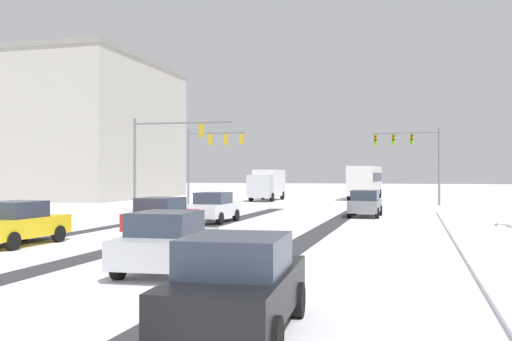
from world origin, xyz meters
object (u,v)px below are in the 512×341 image
(car_grey_lead, at_px, (365,203))
(car_silver_fifth, at_px, (167,242))
(car_red_third, at_px, (162,216))
(office_building_far_left_block, at_px, (53,131))
(traffic_signal_far_right, at_px, (412,148))
(traffic_signal_near_left, at_px, (162,147))
(bus_oncoming, at_px, (365,180))
(box_truck_delivery, at_px, (267,184))
(car_white_second, at_px, (214,207))
(car_black_sixth, at_px, (238,284))
(car_yellow_cab_fourth, at_px, (17,223))
(traffic_signal_far_left, at_px, (211,149))

(car_grey_lead, xyz_separation_m, car_silver_fifth, (-3.48, -21.54, 0.00))
(car_red_third, xyz_separation_m, office_building_far_left_block, (-28.25, 33.41, 6.59))
(traffic_signal_far_right, xyz_separation_m, car_grey_lead, (-2.72, -15.05, -3.96))
(traffic_signal_near_left, distance_m, car_red_third, 15.94)
(bus_oncoming, xyz_separation_m, office_building_far_left_block, (-33.75, -4.93, 5.41))
(traffic_signal_near_left, relative_size, traffic_signal_far_right, 1.09)
(box_truck_delivery, bearing_deg, office_building_far_left_block, 177.48)
(traffic_signal_near_left, xyz_separation_m, bus_oncoming, (11.93, 24.23, -2.50))
(car_white_second, bearing_deg, car_silver_fifth, -75.14)
(car_grey_lead, bearing_deg, box_truck_delivery, 119.69)
(car_black_sixth, bearing_deg, car_red_third, 118.94)
(car_grey_lead, height_order, bus_oncoming, bus_oncoming)
(box_truck_delivery, height_order, office_building_far_left_block, office_building_far_left_block)
(car_grey_lead, bearing_deg, car_silver_fifth, -99.17)
(car_white_second, bearing_deg, car_grey_lead, 39.58)
(traffic_signal_near_left, bearing_deg, car_yellow_cab_fourth, -81.55)
(traffic_signal_near_left, xyz_separation_m, car_white_second, (6.36, -7.25, -3.67))
(traffic_signal_far_right, height_order, traffic_signal_far_left, same)
(car_black_sixth, xyz_separation_m, bus_oncoming, (-2.03, 51.97, 1.18))
(traffic_signal_far_left, bearing_deg, car_white_second, -69.75)
(car_red_third, bearing_deg, bus_oncoming, 81.83)
(car_red_third, bearing_deg, car_white_second, 90.55)
(car_red_third, relative_size, car_silver_fifth, 0.99)
(traffic_signal_far_right, xyz_separation_m, traffic_signal_far_left, (-16.62, -4.07, -0.02))
(car_white_second, height_order, bus_oncoming, bus_oncoming)
(car_grey_lead, distance_m, car_silver_fifth, 21.82)
(car_silver_fifth, bearing_deg, bus_oncoming, 88.16)
(car_yellow_cab_fourth, bearing_deg, traffic_signal_far_left, 95.50)
(traffic_signal_near_left, height_order, office_building_far_left_block, office_building_far_left_block)
(car_silver_fifth, bearing_deg, office_building_far_left_block, 127.61)
(car_yellow_cab_fourth, relative_size, bus_oncoming, 0.38)
(traffic_signal_near_left, height_order, car_black_sixth, traffic_signal_near_left)
(car_yellow_cab_fourth, height_order, office_building_far_left_block, office_building_far_left_block)
(traffic_signal_far_right, bearing_deg, car_yellow_cab_fourth, -113.00)
(car_yellow_cab_fourth, xyz_separation_m, office_building_far_left_block, (-24.59, 37.94, 6.59))
(car_grey_lead, distance_m, car_yellow_cab_fourth, 20.84)
(car_white_second, xyz_separation_m, box_truck_delivery, (-3.43, 25.46, 0.82))
(car_red_third, distance_m, car_black_sixth, 15.57)
(traffic_signal_far_right, distance_m, car_yellow_cab_fourth, 35.70)
(traffic_signal_near_left, bearing_deg, office_building_far_left_block, 138.50)
(car_red_third, distance_m, office_building_far_left_block, 44.25)
(traffic_signal_far_left, height_order, car_red_third, traffic_signal_far_left)
(box_truck_delivery, bearing_deg, car_white_second, -82.34)
(car_black_sixth, bearing_deg, traffic_signal_near_left, 116.72)
(car_silver_fifth, bearing_deg, box_truck_delivery, 100.41)
(traffic_signal_far_left, height_order, box_truck_delivery, traffic_signal_far_left)
(car_white_second, height_order, box_truck_delivery, box_truck_delivery)
(traffic_signal_near_left, bearing_deg, bus_oncoming, 63.79)
(car_black_sixth, bearing_deg, box_truck_delivery, 103.50)
(traffic_signal_near_left, distance_m, traffic_signal_far_right, 21.76)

